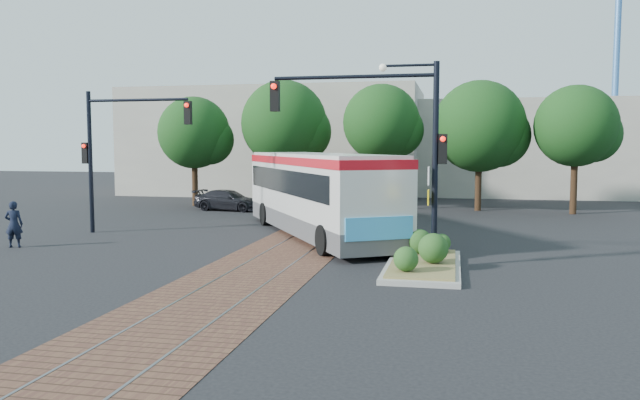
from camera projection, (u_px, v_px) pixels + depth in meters
The scene contains 11 objects.
ground at pixel (280, 257), 20.87m from camera, with size 120.00×120.00×0.00m, color black.
trackbed at pixel (307, 239), 24.77m from camera, with size 3.60×40.00×0.02m.
tree_row at pixel (377, 126), 36.18m from camera, with size 26.40×5.60×7.67m.
warehouses at pixel (374, 144), 48.64m from camera, with size 40.00×13.00×8.00m.
crane at pixel (617, 55), 49.22m from camera, with size 8.00×0.50×18.00m.
city_bus at pixel (317, 190), 25.65m from camera, with size 8.77×12.25×3.39m.
traffic_island at pixel (424, 257), 18.95m from camera, with size 2.20×5.20×1.13m.
signal_pole_main at pixel (394, 131), 18.91m from camera, with size 5.49×0.46×6.00m.
signal_pole_left at pixel (114, 142), 26.20m from camera, with size 4.99×0.34×6.00m.
officer at pixel (14, 224), 22.75m from camera, with size 0.62×0.41×1.71m, color black.
parked_car at pixel (229, 200), 35.80m from camera, with size 1.65×4.06×1.18m, color black.
Camera 1 is at (5.69, -19.87, 3.72)m, focal length 35.00 mm.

